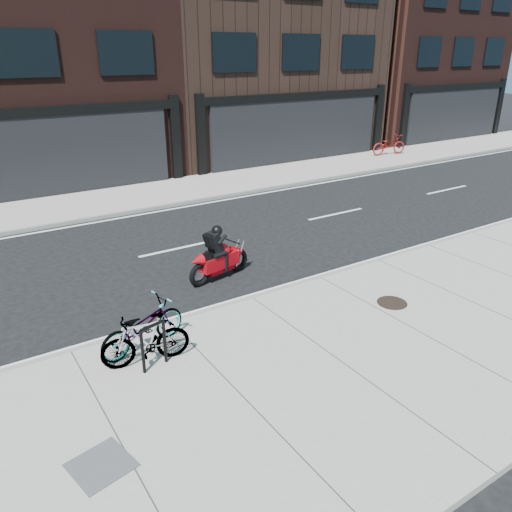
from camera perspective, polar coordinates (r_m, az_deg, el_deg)
ground at (r=12.90m, az=-5.15°, el=-1.89°), size 120.00×120.00×0.00m
sidewalk_near at (r=9.29m, az=9.90°, el=-12.26°), size 60.00×6.00×0.13m
sidewalk_far at (r=19.70m, az=-15.91°, el=6.19°), size 60.00×3.50×0.13m
building_mideast at (r=29.33m, az=-1.38°, el=24.33°), size 12.00×10.00×12.50m
building_east at (r=37.07m, az=16.11°, el=23.55°), size 10.00×10.00×13.00m
bike_rack at (r=8.92m, az=-11.64°, el=-9.63°), size 0.51×0.16×0.86m
bicycle_front at (r=9.52m, az=-12.87°, el=-7.82°), size 1.86×1.02×0.93m
bicycle_rear at (r=9.08m, az=-12.54°, el=-9.33°), size 1.63×0.72×0.95m
motorcycle at (r=12.41m, az=-3.96°, el=0.01°), size 1.87×0.68×1.41m
bicycle_far at (r=27.98m, az=14.95°, el=12.19°), size 2.09×1.03×1.05m
manhole_cover at (r=11.47m, az=15.29°, el=-5.18°), size 0.71×0.71×0.02m
utility_grate at (r=7.57m, az=-17.28°, el=-21.86°), size 0.89×0.89×0.02m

